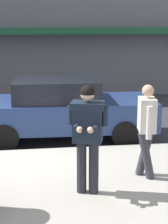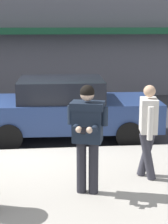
# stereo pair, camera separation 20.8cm
# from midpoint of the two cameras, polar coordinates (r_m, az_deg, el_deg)

# --- Properties ---
(ground_plane) EXTENTS (80.00, 80.00, 0.00)m
(ground_plane) POSITION_cam_midpoint_polar(r_m,az_deg,el_deg) (8.72, -11.05, -6.13)
(ground_plane) COLOR #333338
(sidewalk) EXTENTS (32.00, 5.30, 0.14)m
(sidewalk) POSITION_cam_midpoint_polar(r_m,az_deg,el_deg) (6.07, -2.70, -14.12)
(sidewalk) COLOR #A8A399
(sidewalk) RESTS_ON ground
(curb_paint_line) EXTENTS (28.00, 0.12, 0.01)m
(curb_paint_line) POSITION_cam_midpoint_polar(r_m,az_deg,el_deg) (8.76, -4.45, -5.80)
(curb_paint_line) COLOR silver
(curb_paint_line) RESTS_ON ground
(parked_sedan_mid) EXTENTS (4.56, 2.05, 1.54)m
(parked_sedan_mid) POSITION_cam_midpoint_polar(r_m,az_deg,el_deg) (9.41, -3.99, 0.55)
(parked_sedan_mid) COLOR navy
(parked_sedan_mid) RESTS_ON ground
(man_texting_on_phone) EXTENTS (0.63, 0.64, 1.81)m
(man_texting_on_phone) POSITION_cam_midpoint_polar(r_m,az_deg,el_deg) (5.94, -0.45, -2.44)
(man_texting_on_phone) COLOR #23232B
(man_texting_on_phone) RESTS_ON sidewalk
(pedestrian_in_light_coat) EXTENTS (0.37, 0.59, 1.70)m
(pedestrian_in_light_coat) POSITION_cam_midpoint_polar(r_m,az_deg,el_deg) (6.71, 8.64, -2.03)
(pedestrian_in_light_coat) COLOR #33333D
(pedestrian_in_light_coat) RESTS_ON sidewalk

